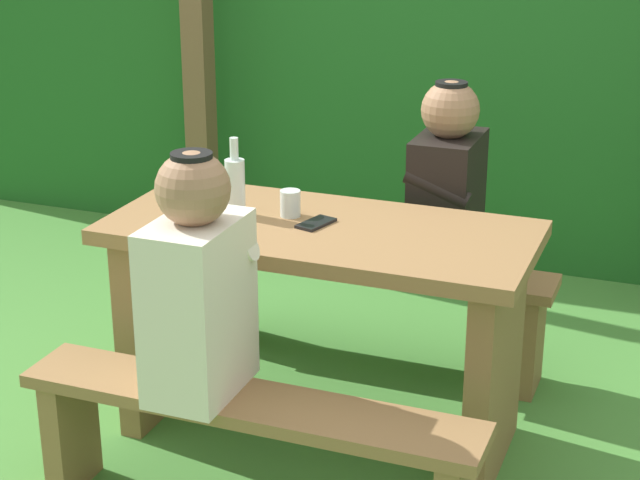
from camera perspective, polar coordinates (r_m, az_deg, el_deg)
The scene contains 11 objects.
ground_plane at distance 3.74m, azimuth -0.00°, elevation -10.40°, with size 12.00×12.00×0.00m, color #488938.
hedge_backdrop at distance 5.52m, azimuth 8.83°, elevation 10.49°, with size 6.40×1.08×1.98m, color #1F5C20.
pergola_post_left at distance 5.21m, azimuth -6.64°, elevation 9.81°, with size 0.12×0.12×1.94m, color brown.
picnic_table at distance 3.50m, azimuth -0.00°, elevation -3.04°, with size 1.40×0.64×0.77m.
bench_near at distance 3.12m, azimuth -3.91°, elevation -10.54°, with size 1.40×0.24×0.43m.
bench_far at distance 4.09m, azimuth 2.94°, elevation -2.70°, with size 1.40×0.24×0.43m.
person_white_shirt at distance 2.97m, azimuth -6.68°, elevation -2.41°, with size 0.25×0.35×0.72m.
person_black_coat at distance 3.86m, azimuth 6.92°, elevation 2.94°, with size 0.25×0.35×0.72m.
drinking_glass at distance 3.48m, azimuth -1.63°, elevation 2.01°, with size 0.07×0.07×0.09m, color silver.
bottle_left at distance 3.49m, azimuth -4.66°, elevation 3.00°, with size 0.07×0.07×0.27m.
cell_phone at distance 3.41m, azimuth -0.21°, elevation 0.93°, with size 0.07×0.14×0.01m, color black.
Camera 1 is at (1.15, -3.00, 1.91)m, focal length 58.79 mm.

